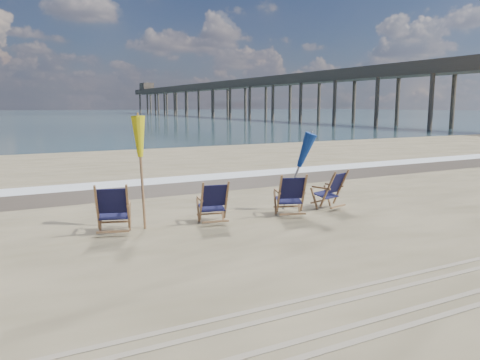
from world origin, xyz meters
The scene contains 11 objects.
ocean centered at (0.00, 128.00, 0.00)m, with size 400.00×400.00×0.00m, color #324B53.
surf_foam centered at (0.00, 8.30, 0.00)m, with size 200.00×1.40×0.01m, color silver.
wet_sand_strip centered at (0.00, 6.80, 0.00)m, with size 200.00×2.60×0.00m, color #42362A.
tire_tracks centered at (0.00, -2.80, 0.01)m, with size 80.00×1.30×0.01m, color gray, non-canonical shape.
beach_chair_0 centered at (-2.60, 2.05, 0.53)m, with size 0.68×0.76×1.06m, color #121336, non-canonical shape.
beach_chair_1 centered at (-0.48, 1.91, 0.49)m, with size 0.63×0.71×0.99m, color #121336, non-canonical shape.
beach_chair_2 centered at (1.40, 1.68, 0.52)m, with size 0.66×0.75×1.04m, color #121336, non-canonical shape.
beach_chair_3 centered at (2.78, 2.03, 0.50)m, with size 0.64×0.72×1.00m, color #121336, non-canonical shape.
umbrella_yellow centered at (-2.18, 2.49, 1.81)m, with size 0.30×0.30×2.34m.
umbrella_blue centered at (1.64, 2.37, 1.47)m, with size 0.30×0.30×1.99m.
fishing_pier centered at (38.00, 74.00, 4.65)m, with size 4.40×140.00×9.30m, color brown, non-canonical shape.
Camera 1 is at (-4.83, -7.06, 2.58)m, focal length 35.00 mm.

